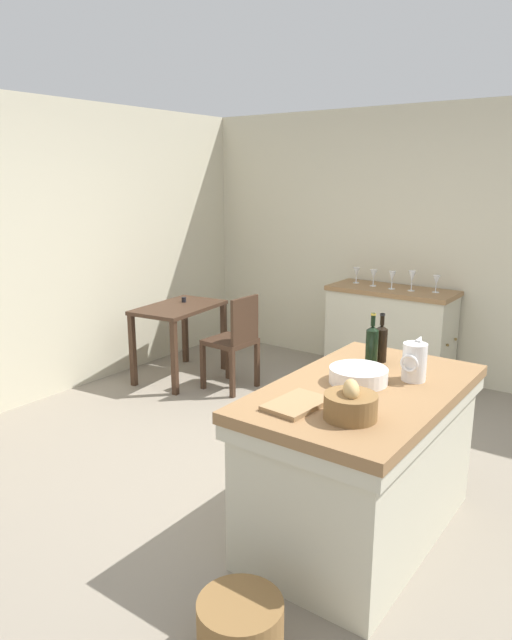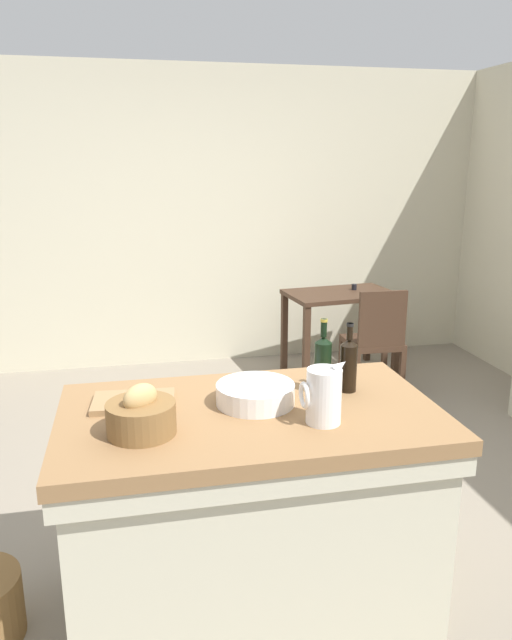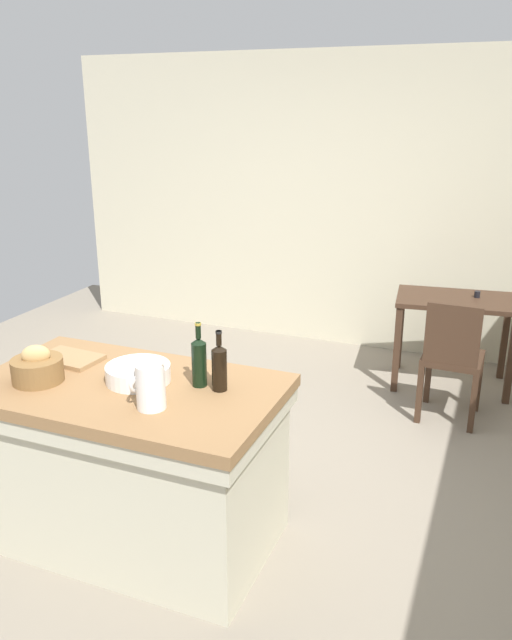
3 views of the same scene
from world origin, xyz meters
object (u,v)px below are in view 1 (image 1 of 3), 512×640
object	(u,v)px
wine_glass_middle	(392,277)
wine_glass_right	(374,275)
cutting_board	(297,404)
wine_glass_left	(412,277)
wooden_chair	(235,339)
pitcher	(414,361)
wash_bowl	(358,375)
wine_bottle_amber	(372,345)
wine_bottle_dark	(381,342)
island_table	(362,455)
wine_glass_far_right	(356,272)
bread_basket	(351,404)
wine_glass_far_left	(436,281)
writing_desk	(179,317)
side_cabinet	(390,334)
wicker_hamper	(240,630)

from	to	relation	value
wine_glass_middle	wine_glass_right	size ratio (longest dim) A/B	1.06
cutting_board	wine_glass_left	world-z (taller)	wine_glass_left
wooden_chair	wine_glass_left	size ratio (longest dim) A/B	4.73
pitcher	wash_bowl	size ratio (longest dim) A/B	0.80
wine_glass_right	wine_bottle_amber	bearing A→B (deg)	-155.42
wine_bottle_dark	wine_glass_right	bearing A→B (deg)	25.94
island_table	wine_glass_right	bearing A→B (deg)	24.00
wash_bowl	wine_bottle_amber	distance (m)	0.32
wine_glass_left	wine_bottle_dark	bearing A→B (deg)	-163.52
wine_bottle_dark	wine_glass_right	distance (m)	2.26
island_table	wine_glass_left	distance (m)	2.62
wine_glass_left	wine_glass_far_right	world-z (taller)	wine_glass_left
wooden_chair	wine_glass_left	world-z (taller)	wine_glass_left
cutting_board	wine_glass_middle	xyz separation A→B (m)	(2.88, 0.75, 0.15)
bread_basket	wine_bottle_dark	world-z (taller)	wine_bottle_dark
wine_glass_middle	wooden_chair	bearing A→B (deg)	135.94
pitcher	bread_basket	distance (m)	0.66
wash_bowl	wine_glass_middle	xyz separation A→B (m)	(2.41, 0.84, 0.12)
wine_bottle_amber	wine_glass_far_left	size ratio (longest dim) A/B	1.99
wine_glass_middle	writing_desk	bearing A→B (deg)	123.77
side_cabinet	wash_bowl	distance (m)	2.62
wooden_chair	wine_glass_far_left	xyz separation A→B (m)	(1.16, -1.44, 0.53)
side_cabinet	writing_desk	world-z (taller)	side_cabinet
island_table	bread_basket	bearing A→B (deg)	-163.39
wash_bowl	wine_bottle_dark	size ratio (longest dim) A/B	1.06
wine_glass_left	wine_glass_middle	world-z (taller)	wine_glass_left
wine_glass_middle	wine_glass_far_right	distance (m)	0.42
writing_desk	side_cabinet	bearing A→B (deg)	-55.28
bread_basket	cutting_board	size ratio (longest dim) A/B	0.77
cutting_board	wine_bottle_amber	size ratio (longest dim) A/B	1.01
side_cabinet	wine_glass_left	distance (m)	0.61
wooden_chair	wash_bowl	bearing A→B (deg)	-125.11
wicker_hamper	writing_desk	bearing A→B (deg)	47.19
wine_glass_left	wine_glass_right	distance (m)	0.39
bread_basket	cutting_board	distance (m)	0.28
island_table	wine_glass_left	size ratio (longest dim) A/B	7.80
side_cabinet	wine_glass_left	world-z (taller)	wine_glass_left
side_cabinet	wine_glass_middle	bearing A→B (deg)	-169.55
island_table	wine_glass_far_left	bearing A→B (deg)	11.23
side_cabinet	wine_bottle_dark	size ratio (longest dim) A/B	4.11
wine_glass_far_left	wine_glass_middle	distance (m)	0.40
cutting_board	wicker_hamper	distance (m)	1.00
pitcher	wash_bowl	distance (m)	0.31
island_table	pitcher	xyz separation A→B (m)	(0.24, -0.17, 0.50)
island_table	wicker_hamper	xyz separation A→B (m)	(-1.09, 0.00, -0.34)
wine_glass_middle	bread_basket	bearing A→B (deg)	-160.35
bread_basket	island_table	bearing A→B (deg)	16.61
side_cabinet	island_table	bearing A→B (deg)	-159.97
pitcher	bread_basket	xyz separation A→B (m)	(-0.66, 0.05, -0.04)
pitcher	wine_glass_left	size ratio (longest dim) A/B	1.32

